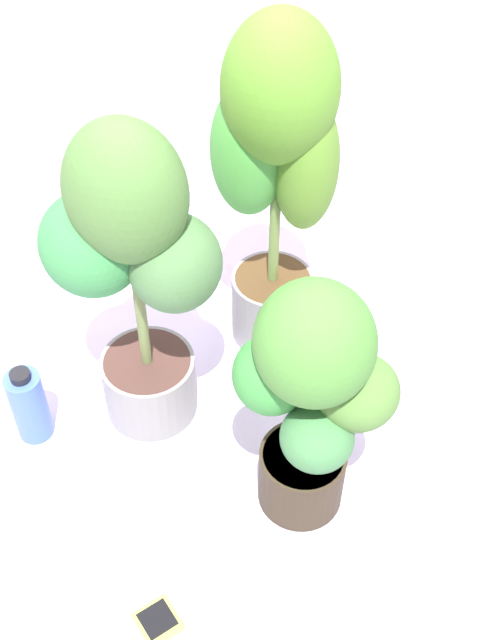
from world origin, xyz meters
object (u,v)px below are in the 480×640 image
potted_plant_front_right (312,393)px  potted_plant_center (132,262)px  nutrient_bottle (29,405)px  hygrometer_box (158,622)px  potted_plant_back_right (276,163)px

potted_plant_front_right → potted_plant_center: (-0.34, 0.29, 0.10)m
potted_plant_front_right → potted_plant_center: size_ratio=0.78×
potted_plant_center → nutrient_bottle: potted_plant_center is taller
potted_plant_center → hygrometer_box: 0.73m
potted_plant_back_right → potted_plant_center: bearing=-144.4°
potted_plant_front_right → nutrient_bottle: potted_plant_front_right is taller
potted_plant_front_right → potted_plant_back_right: 0.55m
potted_plant_center → nutrient_bottle: bearing=-168.2°
potted_plant_back_right → hygrometer_box: potted_plant_back_right is taller
potted_plant_front_right → potted_plant_back_right: potted_plant_back_right is taller
hygrometer_box → nutrient_bottle: nutrient_bottle is taller
potted_plant_back_right → potted_plant_center: potted_plant_back_right is taller
potted_plant_back_right → potted_plant_center: (-0.32, -0.23, -0.07)m
potted_plant_back_right → potted_plant_center: size_ratio=1.10×
potted_plant_front_right → hygrometer_box: 0.56m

